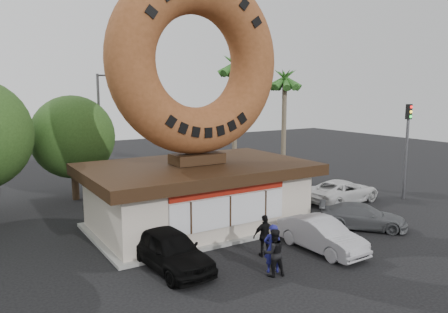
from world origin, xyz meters
name	(u,v)px	position (x,y,z in m)	size (l,w,h in m)	color
ground	(269,266)	(0.00, 0.00, 0.00)	(90.00, 90.00, 0.00)	black
donut_shop	(198,193)	(0.00, 5.98, 1.77)	(11.20, 7.20, 3.80)	beige
giant_donut	(196,62)	(0.00, 6.00, 8.33)	(9.06, 9.06, 2.31)	brown
tree_mid	(73,137)	(-4.00, 15.00, 4.02)	(5.20, 5.20, 6.63)	#473321
palm_near	(235,69)	(7.50, 14.00, 8.41)	(2.60, 2.60, 9.75)	#726651
palm_far	(285,82)	(11.00, 12.50, 7.48)	(2.60, 2.60, 8.75)	#726651
street_lamp	(102,127)	(-1.86, 16.00, 4.48)	(2.11, 0.20, 8.00)	#59595E
traffic_signal	(407,139)	(14.00, 3.99, 3.87)	(0.30, 0.38, 6.07)	#59595E
person_left	(273,248)	(-0.26, -0.53, 0.96)	(0.70, 0.46, 1.92)	navy
person_center	(274,252)	(-0.44, -0.82, 0.92)	(0.89, 0.70, 1.84)	black
person_right	(265,236)	(0.46, 0.90, 0.90)	(1.06, 0.44, 1.81)	black
car_black	(170,250)	(-3.47, 1.84, 0.78)	(1.84, 4.59, 1.56)	black
car_silver	(321,235)	(2.97, 0.14, 0.71)	(1.50, 4.31, 1.42)	#A2A1A6
car_grey	(363,216)	(6.95, 1.28, 0.62)	(1.75, 4.30, 1.25)	#5B5D60
car_white	(343,191)	(9.96, 5.43, 0.71)	(2.36, 5.11, 1.42)	silver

